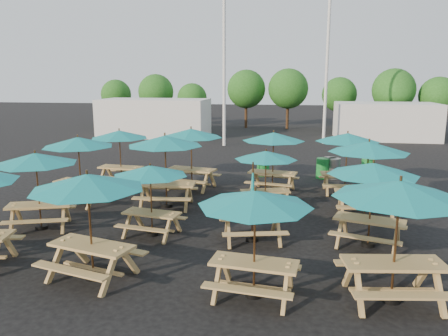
% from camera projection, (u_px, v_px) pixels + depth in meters
% --- Properties ---
extents(ground, '(120.00, 120.00, 0.00)m').
position_uv_depth(ground, '(217.00, 208.00, 14.81)').
color(ground, black).
rests_on(ground, ground).
extents(picnic_unit_1, '(2.95, 2.95, 2.28)m').
position_uv_depth(picnic_unit_1, '(36.00, 162.00, 12.42)').
color(picnic_unit_1, tan).
rests_on(picnic_unit_1, ground).
extents(picnic_unit_2, '(2.90, 2.90, 2.38)m').
position_uv_depth(picnic_unit_2, '(78.00, 145.00, 15.03)').
color(picnic_unit_2, tan).
rests_on(picnic_unit_2, ground).
extents(picnic_unit_3, '(2.53, 2.53, 2.28)m').
position_uv_depth(picnic_unit_3, '(119.00, 137.00, 17.74)').
color(picnic_unit_3, tan).
rests_on(picnic_unit_3, ground).
extents(picnic_unit_4, '(2.98, 2.98, 2.39)m').
position_uv_depth(picnic_unit_4, '(88.00, 187.00, 9.23)').
color(picnic_unit_4, tan).
rests_on(picnic_unit_4, ground).
extents(picnic_unit_5, '(2.39, 2.39, 2.03)m').
position_uv_depth(picnic_unit_5, '(150.00, 174.00, 11.93)').
color(picnic_unit_5, tan).
rests_on(picnic_unit_5, ground).
extents(picnic_unit_6, '(2.72, 2.72, 2.49)m').
position_uv_depth(picnic_unit_6, '(165.00, 144.00, 14.57)').
color(picnic_unit_6, tan).
rests_on(picnic_unit_6, ground).
extents(picnic_unit_7, '(2.95, 2.95, 2.43)m').
position_uv_depth(picnic_unit_7, '(191.00, 136.00, 17.08)').
color(picnic_unit_7, tan).
rests_on(picnic_unit_7, ground).
extents(picnic_unit_8, '(2.54, 2.54, 2.23)m').
position_uv_depth(picnic_unit_8, '(255.00, 203.00, 8.47)').
color(picnic_unit_8, tan).
rests_on(picnic_unit_8, ground).
extents(picnic_unit_9, '(2.01, 1.85, 2.19)m').
position_uv_depth(picnic_unit_9, '(252.00, 209.00, 11.70)').
color(picnic_unit_9, tan).
rests_on(picnic_unit_9, ground).
extents(picnic_unit_10, '(2.61, 2.61, 2.03)m').
position_uv_depth(picnic_unit_10, '(266.00, 158.00, 14.29)').
color(picnic_unit_10, tan).
rests_on(picnic_unit_10, ground).
extents(picnic_unit_11, '(2.79, 2.79, 2.34)m').
position_uv_depth(picnic_unit_11, '(273.00, 139.00, 16.63)').
color(picnic_unit_11, tan).
rests_on(picnic_unit_11, ground).
extents(picnic_unit_12, '(2.86, 2.86, 2.48)m').
position_uv_depth(picnic_unit_12, '(400.00, 195.00, 8.23)').
color(picnic_unit_12, tan).
rests_on(picnic_unit_12, ground).
extents(picnic_unit_13, '(2.90, 2.90, 2.26)m').
position_uv_depth(picnic_unit_13, '(373.00, 173.00, 11.09)').
color(picnic_unit_13, tan).
rests_on(picnic_unit_13, ground).
extents(picnic_unit_14, '(2.51, 2.51, 2.44)m').
position_uv_depth(picnic_unit_14, '(369.00, 150.00, 13.55)').
color(picnic_unit_14, tan).
rests_on(picnic_unit_14, ground).
extents(picnic_unit_15, '(2.48, 2.48, 2.35)m').
position_uv_depth(picnic_unit_15, '(347.00, 140.00, 16.39)').
color(picnic_unit_15, tan).
rests_on(picnic_unit_15, ground).
extents(waste_bin_0, '(0.56, 0.56, 0.90)m').
position_uv_depth(waste_bin_0, '(263.00, 166.00, 19.73)').
color(waste_bin_0, '#17812E').
rests_on(waste_bin_0, ground).
extents(waste_bin_1, '(0.56, 0.56, 0.90)m').
position_uv_depth(waste_bin_1, '(323.00, 168.00, 19.20)').
color(waste_bin_1, '#17812E').
rests_on(waste_bin_1, ground).
extents(waste_bin_2, '(0.56, 0.56, 0.90)m').
position_uv_depth(waste_bin_2, '(330.00, 167.00, 19.40)').
color(waste_bin_2, gray).
rests_on(waste_bin_2, ground).
extents(waste_bin_3, '(0.56, 0.56, 0.90)m').
position_uv_depth(waste_bin_3, '(334.00, 168.00, 19.19)').
color(waste_bin_3, gray).
rests_on(waste_bin_3, ground).
extents(waste_bin_4, '(0.56, 0.56, 0.90)m').
position_uv_depth(waste_bin_4, '(368.00, 169.00, 19.06)').
color(waste_bin_4, '#17812E').
rests_on(waste_bin_4, ground).
extents(mast_0, '(0.20, 0.20, 12.00)m').
position_uv_depth(mast_0, '(224.00, 51.00, 27.45)').
color(mast_0, silver).
rests_on(mast_0, ground).
extents(mast_1, '(0.20, 0.20, 12.00)m').
position_uv_depth(mast_1, '(328.00, 52.00, 28.38)').
color(mast_1, silver).
rests_on(mast_1, ground).
extents(event_tent_0, '(8.00, 4.00, 2.80)m').
position_uv_depth(event_tent_0, '(155.00, 118.00, 33.18)').
color(event_tent_0, silver).
rests_on(event_tent_0, ground).
extents(event_tent_1, '(7.00, 4.00, 2.60)m').
position_uv_depth(event_tent_1, '(385.00, 121.00, 31.53)').
color(event_tent_1, silver).
rests_on(event_tent_1, ground).
extents(tree_0, '(2.80, 2.80, 4.24)m').
position_uv_depth(tree_0, '(116.00, 95.00, 40.85)').
color(tree_0, '#382314').
rests_on(tree_0, ground).
extents(tree_1, '(3.11, 3.11, 4.72)m').
position_uv_depth(tree_1, '(156.00, 92.00, 38.81)').
color(tree_1, '#382314').
rests_on(tree_1, ground).
extents(tree_2, '(2.59, 2.59, 3.93)m').
position_uv_depth(tree_2, '(192.00, 98.00, 38.15)').
color(tree_2, '#382314').
rests_on(tree_2, ground).
extents(tree_3, '(3.36, 3.36, 5.09)m').
position_uv_depth(tree_3, '(246.00, 89.00, 38.30)').
color(tree_3, '#382314').
rests_on(tree_3, ground).
extents(tree_4, '(3.41, 3.41, 5.17)m').
position_uv_depth(tree_4, '(288.00, 89.00, 37.28)').
color(tree_4, '#382314').
rests_on(tree_4, ground).
extents(tree_5, '(2.94, 2.94, 4.45)m').
position_uv_depth(tree_5, '(339.00, 95.00, 37.11)').
color(tree_5, '#382314').
rests_on(tree_5, ground).
extents(tree_6, '(3.38, 3.38, 5.13)m').
position_uv_depth(tree_6, '(394.00, 90.00, 34.67)').
color(tree_6, '#382314').
rests_on(tree_6, ground).
extents(tree_7, '(2.95, 2.95, 4.48)m').
position_uv_depth(tree_7, '(438.00, 96.00, 34.26)').
color(tree_7, '#382314').
rests_on(tree_7, ground).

